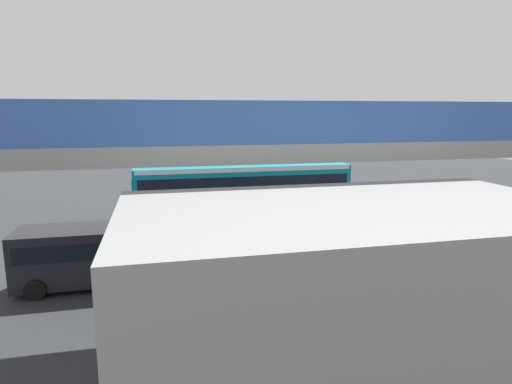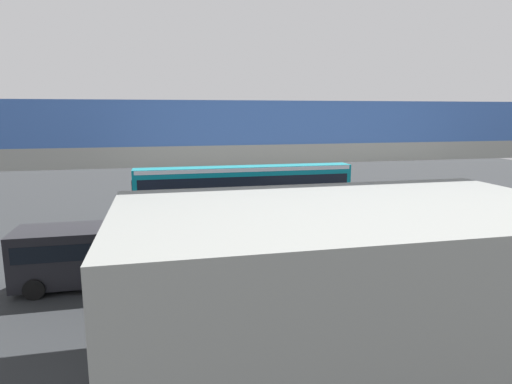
{
  "view_description": "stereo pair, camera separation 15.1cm",
  "coord_description": "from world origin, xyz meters",
  "px_view_note": "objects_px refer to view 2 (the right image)",
  "views": [
    {
      "loc": [
        3.63,
        23.4,
        5.96
      ],
      "look_at": [
        -1.66,
        0.46,
        1.6
      ],
      "focal_mm": 30.36,
      "sensor_mm": 36.0,
      "label": 1
    },
    {
      "loc": [
        3.48,
        23.44,
        5.96
      ],
      "look_at": [
        -1.66,
        0.46,
        1.6
      ],
      "focal_mm": 30.36,
      "sensor_mm": 36.0,
      "label": 2
    }
  ],
  "objects_px": {
    "bicycle_black": "(450,219)",
    "bicycle_red": "(411,215)",
    "parked_van": "(89,251)",
    "pedestrian": "(289,214)",
    "city_bus": "(243,188)",
    "traffic_sign": "(315,175)"
  },
  "relations": [
    {
      "from": "bicycle_black",
      "to": "bicycle_red",
      "type": "xyz_separation_m",
      "value": [
        1.56,
        -1.23,
        0.0
      ]
    },
    {
      "from": "parked_van",
      "to": "bicycle_red",
      "type": "xyz_separation_m",
      "value": [
        -15.93,
        -5.44,
        -0.81
      ]
    },
    {
      "from": "pedestrian",
      "to": "bicycle_red",
      "type": "bearing_deg",
      "value": -176.89
    },
    {
      "from": "city_bus",
      "to": "bicycle_red",
      "type": "height_order",
      "value": "city_bus"
    },
    {
      "from": "bicycle_black",
      "to": "traffic_sign",
      "type": "distance_m",
      "value": 8.7
    },
    {
      "from": "bicycle_black",
      "to": "bicycle_red",
      "type": "distance_m",
      "value": 1.98
    },
    {
      "from": "bicycle_black",
      "to": "pedestrian",
      "type": "bearing_deg",
      "value": -5.54
    },
    {
      "from": "parked_van",
      "to": "bicycle_black",
      "type": "height_order",
      "value": "parked_van"
    },
    {
      "from": "traffic_sign",
      "to": "pedestrian",
      "type": "bearing_deg",
      "value": 59.26
    },
    {
      "from": "city_bus",
      "to": "traffic_sign",
      "type": "height_order",
      "value": "city_bus"
    },
    {
      "from": "city_bus",
      "to": "bicycle_black",
      "type": "distance_m",
      "value": 11.19
    },
    {
      "from": "traffic_sign",
      "to": "parked_van",
      "type": "bearing_deg",
      "value": 41.86
    },
    {
      "from": "traffic_sign",
      "to": "bicycle_red",
      "type": "bearing_deg",
      "value": 121.33
    },
    {
      "from": "parked_van",
      "to": "bicycle_black",
      "type": "relative_size",
      "value": 2.71
    },
    {
      "from": "city_bus",
      "to": "pedestrian",
      "type": "distance_m",
      "value": 3.28
    },
    {
      "from": "city_bus",
      "to": "pedestrian",
      "type": "bearing_deg",
      "value": 127.76
    },
    {
      "from": "parked_van",
      "to": "pedestrian",
      "type": "height_order",
      "value": "parked_van"
    },
    {
      "from": "parked_van",
      "to": "bicycle_black",
      "type": "distance_m",
      "value": 18.01
    },
    {
      "from": "bicycle_black",
      "to": "bicycle_red",
      "type": "bearing_deg",
      "value": -38.15
    },
    {
      "from": "parked_van",
      "to": "bicycle_red",
      "type": "relative_size",
      "value": 2.71
    },
    {
      "from": "bicycle_red",
      "to": "traffic_sign",
      "type": "distance_m",
      "value": 6.85
    },
    {
      "from": "bicycle_black",
      "to": "pedestrian",
      "type": "distance_m",
      "value": 8.72
    }
  ]
}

